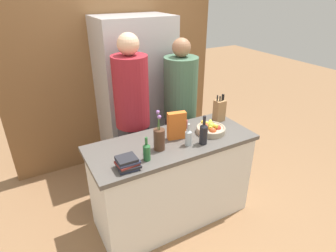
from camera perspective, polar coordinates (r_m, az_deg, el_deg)
ground_plane at (r=3.14m, az=0.75°, el=-17.51°), size 14.00×14.00×0.00m
kitchen_island at (r=2.85m, az=0.80°, el=-10.95°), size 1.57×0.64×0.90m
back_wall_wood at (r=3.72m, az=-10.84°, el=12.38°), size 2.77×0.12×2.60m
refrigerator at (r=3.55m, az=-6.46°, el=6.02°), size 0.87×0.63×1.90m
fruit_bowl at (r=2.75m, az=8.71°, el=-0.55°), size 0.28×0.28×0.11m
knife_block at (r=2.99m, az=10.39°, el=3.17°), size 0.11×0.09×0.30m
flower_vase at (r=2.42m, az=-1.80°, el=-2.45°), size 0.10×0.10×0.37m
cereal_box at (r=2.58m, az=1.75°, el=0.07°), size 0.18×0.09×0.26m
coffee_mug at (r=2.82m, az=3.02°, el=0.42°), size 0.12×0.09×0.09m
book_stack at (r=2.23m, az=-8.26°, el=-7.45°), size 0.19×0.16×0.10m
bottle_oil at (r=2.29m, az=-4.36°, el=-5.13°), size 0.06×0.06×0.21m
bottle_vinegar at (r=2.50m, az=4.17°, el=-2.20°), size 0.06×0.06×0.21m
bottle_wine at (r=2.52m, az=7.24°, el=-1.40°), size 0.07×0.07×0.27m
person_at_sink at (r=2.93m, az=-7.26°, el=2.92°), size 0.36×0.36×1.81m
person_in_blue at (r=3.23m, az=2.49°, el=4.18°), size 0.38×0.38×1.71m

